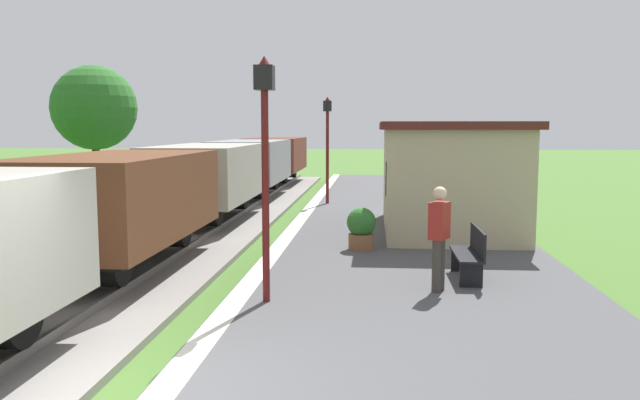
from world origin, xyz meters
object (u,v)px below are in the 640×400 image
lamp_post_near (265,134)px  person_waiting (439,234)px  lamp_post_far (327,130)px  tree_field_left (94,108)px  freight_train (208,179)px  station_hut (448,176)px  bench_near_hut (471,253)px  potted_planter (361,228)px

lamp_post_near → person_waiting: bearing=17.6°
lamp_post_far → tree_field_left: 8.79m
freight_train → person_waiting: bearing=-54.0°
station_hut → bench_near_hut: 5.59m
lamp_post_far → bench_near_hut: bearing=-73.2°
tree_field_left → lamp_post_far: bearing=-5.7°
potted_planter → lamp_post_far: size_ratio=0.25×
person_waiting → tree_field_left: bearing=-20.9°
station_hut → lamp_post_near: lamp_post_near is taller
freight_train → tree_field_left: (-5.43, 4.56, 2.21)m
freight_train → station_hut: 7.04m
bench_near_hut → tree_field_left: bearing=135.3°
person_waiting → lamp_post_near: (-2.68, -0.85, 1.62)m
potted_planter → lamp_post_far: lamp_post_far is taller
person_waiting → freight_train: bearing=-26.6°
lamp_post_near → freight_train: bearing=109.9°
lamp_post_near → potted_planter: bearing=72.7°
person_waiting → lamp_post_near: lamp_post_near is taller
person_waiting → potted_planter: person_waiting is taller
person_waiting → tree_field_left: (-11.39, 12.78, 2.42)m
bench_near_hut → lamp_post_far: 11.70m
potted_planter → tree_field_left: 13.98m
freight_train → potted_planter: bearing=-45.4°
tree_field_left → freight_train: bearing=-40.0°
tree_field_left → station_hut: bearing=-27.5°
potted_planter → tree_field_left: tree_field_left is taller
station_hut → potted_planter: (-2.16, -2.89, -0.93)m
station_hut → person_waiting: (-0.84, -6.40, -0.47)m
lamp_post_near → lamp_post_far: same height
lamp_post_near → tree_field_left: tree_field_left is taller
person_waiting → tree_field_left: size_ratio=0.33×
potted_planter → lamp_post_near: size_ratio=0.25×
station_hut → potted_planter: station_hut is taller
lamp_post_far → tree_field_left: bearing=174.3°
bench_near_hut → lamp_post_far: size_ratio=0.41×
lamp_post_near → lamp_post_far: bearing=90.0°
freight_train → lamp_post_near: (3.28, -9.07, 1.41)m
station_hut → person_waiting: station_hut is taller
lamp_post_far → freight_train: bearing=-131.6°
station_hut → lamp_post_near: bearing=-115.9°
person_waiting → lamp_post_far: size_ratio=0.46×
potted_planter → person_waiting: bearing=-69.4°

